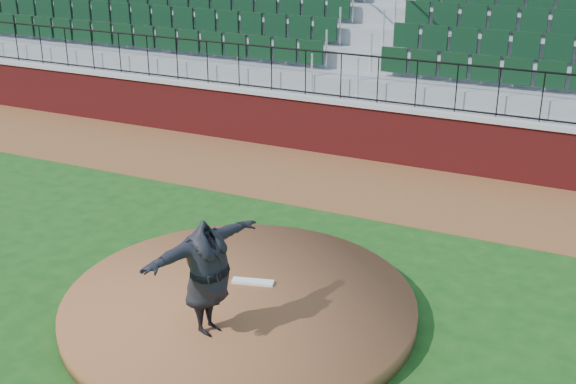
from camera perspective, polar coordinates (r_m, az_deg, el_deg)
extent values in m
plane|color=#174614|center=(10.73, -3.43, -9.21)|extent=(90.00, 90.00, 0.00)
cube|color=brown|center=(15.19, 6.22, 0.52)|extent=(34.00, 3.20, 0.01)
cube|color=maroon|center=(16.43, 8.15, 4.31)|extent=(34.00, 0.35, 1.20)
cube|color=#B7B7B7|center=(16.25, 8.27, 6.50)|extent=(34.00, 0.45, 0.10)
cube|color=maroon|center=(21.20, 13.08, 13.97)|extent=(34.00, 0.50, 5.50)
cylinder|color=brown|center=(10.63, -3.75, -8.74)|extent=(4.99, 4.99, 0.25)
cube|color=white|center=(10.93, -2.72, -6.92)|extent=(0.63, 0.31, 0.04)
imported|color=black|center=(9.48, -6.22, -6.58)|extent=(1.02, 2.02, 1.58)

